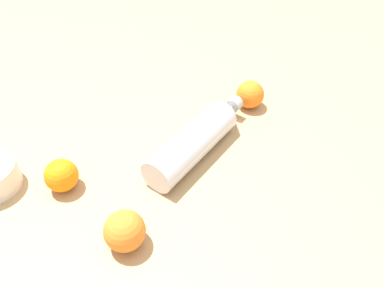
% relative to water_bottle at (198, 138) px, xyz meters
% --- Properties ---
extents(ground_plane, '(2.40, 2.40, 0.00)m').
position_rel_water_bottle_xyz_m(ground_plane, '(-0.04, -0.01, -0.04)').
color(ground_plane, tan).
extents(water_bottle, '(0.10, 0.31, 0.07)m').
position_rel_water_bottle_xyz_m(water_bottle, '(0.00, 0.00, 0.00)').
color(water_bottle, silver).
rests_on(water_bottle, ground_plane).
extents(orange_0, '(0.06, 0.06, 0.06)m').
position_rel_water_bottle_xyz_m(orange_0, '(-0.18, -0.22, -0.00)').
color(orange_0, orange).
rests_on(orange_0, ground_plane).
extents(orange_1, '(0.07, 0.07, 0.07)m').
position_rel_water_bottle_xyz_m(orange_1, '(0.01, -0.26, -0.00)').
color(orange_1, orange).
rests_on(orange_1, ground_plane).
extents(orange_2, '(0.07, 0.07, 0.07)m').
position_rel_water_bottle_xyz_m(orange_2, '(0.03, 0.20, -0.00)').
color(orange_2, orange).
rests_on(orange_2, ground_plane).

